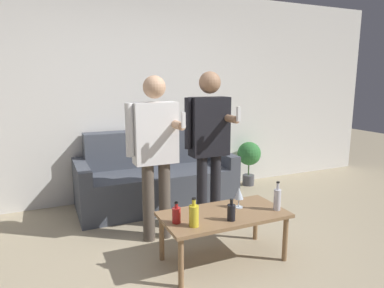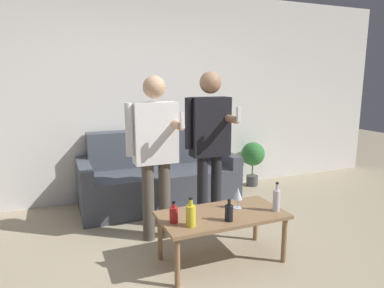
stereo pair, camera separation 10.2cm
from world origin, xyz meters
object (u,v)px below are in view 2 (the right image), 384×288
couch (158,178)px  person_standing_left (155,146)px  coffee_table (222,219)px  bottle_orange (229,212)px  person_standing_right (210,138)px

couch → person_standing_left: person_standing_left is taller
coffee_table → person_standing_left: bearing=122.5°
coffee_table → couch: bearing=93.9°
bottle_orange → person_standing_left: bearing=115.8°
couch → coffee_table: bearing=-86.1°
couch → bottle_orange: couch is taller
couch → coffee_table: (0.11, -1.57, 0.06)m
couch → person_standing_right: size_ratio=1.17×
coffee_table → person_standing_right: size_ratio=0.66×
coffee_table → person_standing_left: person_standing_left is taller
bottle_orange → person_standing_right: person_standing_right is taller
bottle_orange → couch: bearing=92.9°
person_standing_left → person_standing_right: bearing=1.3°
person_standing_left → person_standing_right: person_standing_right is taller
person_standing_right → bottle_orange: bearing=-103.7°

